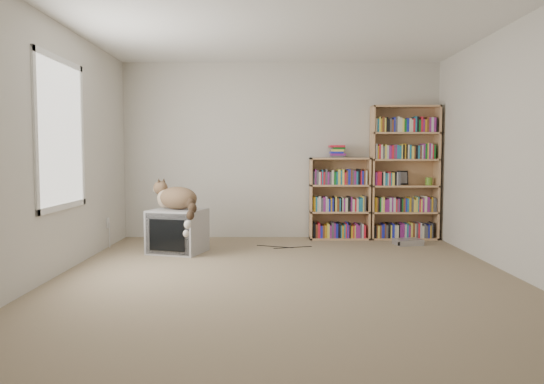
{
  "coord_description": "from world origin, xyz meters",
  "views": [
    {
      "loc": [
        -0.14,
        -5.11,
        1.19
      ],
      "look_at": [
        -0.13,
        1.0,
        0.76
      ],
      "focal_mm": 35.0,
      "sensor_mm": 36.0,
      "label": 1
    }
  ],
  "objects_px": {
    "crt_tv": "(178,231)",
    "dvd_player": "(408,242)",
    "bookcase_tall": "(404,176)",
    "cat": "(179,201)",
    "bookcase_short": "(339,202)"
  },
  "relations": [
    {
      "from": "dvd_player",
      "to": "cat",
      "type": "bearing_deg",
      "value": 178.19
    },
    {
      "from": "crt_tv",
      "to": "dvd_player",
      "type": "height_order",
      "value": "crt_tv"
    },
    {
      "from": "cat",
      "to": "bookcase_short",
      "type": "relative_size",
      "value": 0.66
    },
    {
      "from": "crt_tv",
      "to": "bookcase_short",
      "type": "xyz_separation_m",
      "value": [
        2.1,
        1.07,
        0.26
      ]
    },
    {
      "from": "crt_tv",
      "to": "bookcase_tall",
      "type": "relative_size",
      "value": 0.39
    },
    {
      "from": "crt_tv",
      "to": "dvd_player",
      "type": "relative_size",
      "value": 2.16
    },
    {
      "from": "crt_tv",
      "to": "bookcase_short",
      "type": "height_order",
      "value": "bookcase_short"
    },
    {
      "from": "crt_tv",
      "to": "dvd_player",
      "type": "distance_m",
      "value": 3.01
    },
    {
      "from": "cat",
      "to": "dvd_player",
      "type": "distance_m",
      "value": 3.04
    },
    {
      "from": "bookcase_short",
      "to": "cat",
      "type": "bearing_deg",
      "value": -151.74
    },
    {
      "from": "bookcase_tall",
      "to": "bookcase_short",
      "type": "height_order",
      "value": "bookcase_tall"
    },
    {
      "from": "dvd_player",
      "to": "bookcase_short",
      "type": "bearing_deg",
      "value": 134.9
    },
    {
      "from": "bookcase_short",
      "to": "dvd_player",
      "type": "height_order",
      "value": "bookcase_short"
    },
    {
      "from": "bookcase_tall",
      "to": "cat",
      "type": "bearing_deg",
      "value": -159.5
    },
    {
      "from": "dvd_player",
      "to": "bookcase_tall",
      "type": "bearing_deg",
      "value": 70.04
    }
  ]
}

